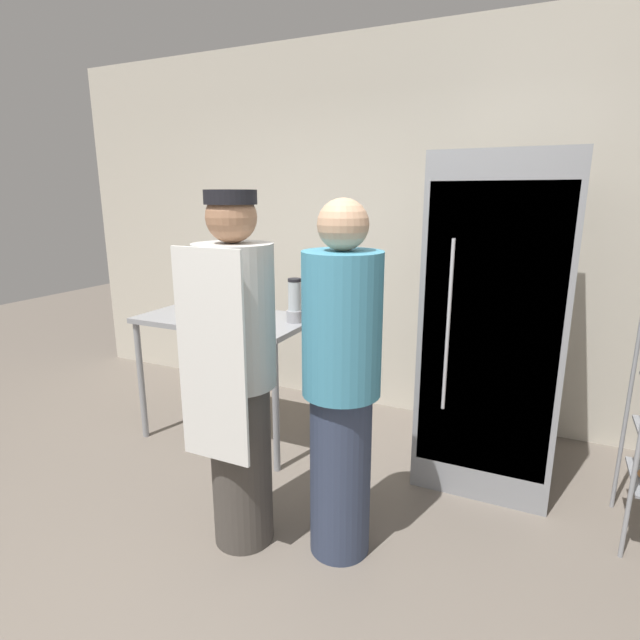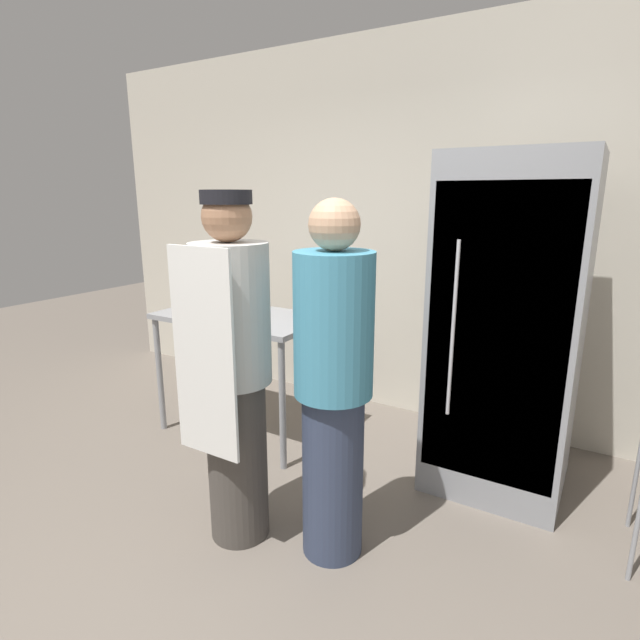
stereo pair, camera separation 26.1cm
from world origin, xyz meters
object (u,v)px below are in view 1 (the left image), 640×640
refrigerator (496,324)px  person_customer (341,384)px  blender_pitcher (295,303)px  donut_box (216,311)px  person_baker (237,372)px

refrigerator → person_customer: bearing=-117.8°
refrigerator → person_customer: size_ratio=1.14×
refrigerator → blender_pitcher: size_ratio=6.64×
donut_box → person_baker: person_baker is taller
blender_pitcher → person_baker: bearing=-77.9°
person_baker → person_customer: person_baker is taller
blender_pitcher → person_baker: (0.22, -1.01, -0.12)m
refrigerator → donut_box: 1.84m
person_baker → person_customer: (0.48, 0.14, -0.03)m
donut_box → person_customer: bearing=-30.3°
refrigerator → donut_box: size_ratio=6.65×
refrigerator → blender_pitcher: (-1.26, -0.20, 0.05)m
refrigerator → blender_pitcher: refrigerator is taller
refrigerator → person_baker: bearing=-130.8°
refrigerator → person_baker: (-1.04, -1.21, -0.07)m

